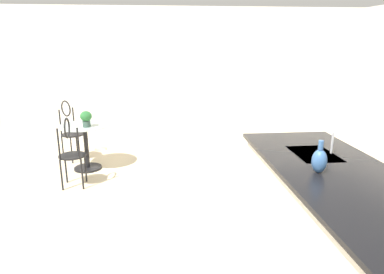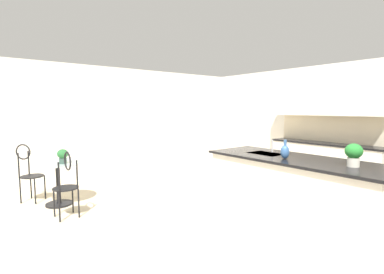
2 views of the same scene
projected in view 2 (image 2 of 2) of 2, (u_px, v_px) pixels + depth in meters
name	position (u px, v px, depth m)	size (l,w,h in m)	color
ground_plane	(241.00, 223.00, 4.22)	(40.00, 40.00, 0.00)	beige
wall_back	(356.00, 123.00, 6.33)	(9.00, 0.12, 2.70)	silver
wall_left_window	(118.00, 121.00, 7.43)	(0.12, 7.80, 2.70)	silver
kitchen_island	(294.00, 187.00, 4.46)	(2.80, 1.06, 0.92)	white
back_counter_run	(326.00, 161.00, 6.45)	(2.44, 0.64, 1.52)	white
upper_cabinet_run	(328.00, 98.00, 6.30)	(2.40, 0.36, 0.76)	white
bistro_table	(58.00, 180.00, 4.98)	(0.80, 0.80, 0.74)	black
chair_near_window	(29.00, 170.00, 5.17)	(0.54, 0.54, 1.04)	black
chair_by_island	(67.00, 182.00, 4.36)	(0.49, 0.39, 1.04)	black
sink_faucet	(272.00, 146.00, 4.95)	(0.02, 0.02, 0.22)	#B2B5BA
potted_plant_on_table	(63.00, 155.00, 4.88)	(0.18, 0.18, 0.25)	#385147
potted_plant_counter_far	(354.00, 153.00, 3.73)	(0.22, 0.22, 0.30)	beige
vase_on_counter	(285.00, 151.00, 4.33)	(0.13, 0.13, 0.29)	#386099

